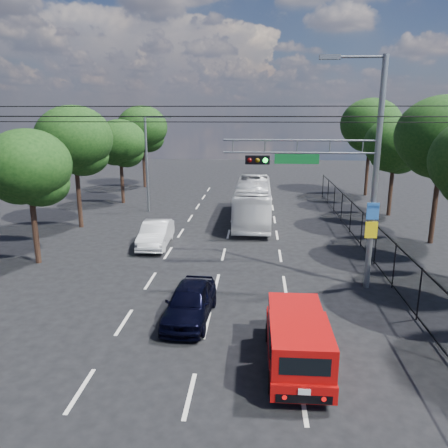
# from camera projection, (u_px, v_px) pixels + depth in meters

# --- Properties ---
(ground) EXTENTS (120.00, 120.00, 0.00)m
(ground) POSITION_uv_depth(u_px,v_px,m) (190.00, 396.00, 11.66)
(ground) COLOR black
(ground) RESTS_ON ground
(lane_markings) EXTENTS (6.12, 38.00, 0.01)m
(lane_markings) POSITION_uv_depth(u_px,v_px,m) (226.00, 243.00, 25.18)
(lane_markings) COLOR beige
(lane_markings) RESTS_ON ground
(signal_mast) EXTENTS (6.43, 0.39, 9.50)m
(signal_mast) POSITION_uv_depth(u_px,v_px,m) (346.00, 166.00, 17.69)
(signal_mast) COLOR slate
(signal_mast) RESTS_ON ground
(streetlight_left) EXTENTS (2.09, 0.22, 7.08)m
(streetlight_left) POSITION_uv_depth(u_px,v_px,m) (149.00, 159.00, 32.39)
(streetlight_left) COLOR slate
(streetlight_left) RESTS_ON ground
(utility_wires) EXTENTS (22.00, 5.04, 0.74)m
(utility_wires) POSITION_uv_depth(u_px,v_px,m) (218.00, 115.00, 18.39)
(utility_wires) COLOR black
(utility_wires) RESTS_ON ground
(fence_right) EXTENTS (0.06, 34.03, 2.00)m
(fence_right) POSITION_uv_depth(u_px,v_px,m) (370.00, 238.00, 22.61)
(fence_right) COLOR black
(fence_right) RESTS_ON ground
(tree_right_c) EXTENTS (5.10, 5.10, 8.29)m
(tree_right_c) POSITION_uv_depth(u_px,v_px,m) (443.00, 143.00, 23.89)
(tree_right_c) COLOR black
(tree_right_c) RESTS_ON ground
(tree_right_d) EXTENTS (4.32, 4.32, 7.02)m
(tree_right_d) POSITION_uv_depth(u_px,v_px,m) (395.00, 148.00, 30.90)
(tree_right_d) COLOR black
(tree_right_d) RESTS_ON ground
(tree_right_e) EXTENTS (5.28, 5.28, 8.58)m
(tree_right_e) POSITION_uv_depth(u_px,v_px,m) (371.00, 129.00, 38.34)
(tree_right_e) COLOR black
(tree_right_e) RESTS_ON ground
(tree_left_b) EXTENTS (4.08, 4.08, 6.63)m
(tree_left_b) POSITION_uv_depth(u_px,v_px,m) (29.00, 172.00, 20.86)
(tree_left_b) COLOR black
(tree_left_b) RESTS_ON ground
(tree_left_c) EXTENTS (4.80, 4.80, 7.80)m
(tree_left_c) POSITION_uv_depth(u_px,v_px,m) (75.00, 144.00, 27.47)
(tree_left_c) COLOR black
(tree_left_c) RESTS_ON ground
(tree_left_d) EXTENTS (4.20, 4.20, 6.83)m
(tree_left_d) POSITION_uv_depth(u_px,v_px,m) (120.00, 146.00, 35.33)
(tree_left_d) COLOR black
(tree_left_d) RESTS_ON ground
(tree_left_e) EXTENTS (4.92, 4.92, 7.99)m
(tree_left_e) POSITION_uv_depth(u_px,v_px,m) (143.00, 131.00, 42.87)
(tree_left_e) COLOR black
(tree_left_e) RESTS_ON ground
(red_pickup) EXTENTS (1.74, 4.63, 1.71)m
(red_pickup) POSITION_uv_depth(u_px,v_px,m) (297.00, 339.00, 12.75)
(red_pickup) COLOR black
(red_pickup) RESTS_ON ground
(navy_hatchback) EXTENTS (1.80, 4.01, 1.34)m
(navy_hatchback) POSITION_uv_depth(u_px,v_px,m) (190.00, 302.00, 15.82)
(navy_hatchback) COLOR black
(navy_hatchback) RESTS_ON ground
(white_bus) EXTENTS (2.43, 10.02, 2.78)m
(white_bus) POSITION_uv_depth(u_px,v_px,m) (253.00, 201.00, 30.10)
(white_bus) COLOR silver
(white_bus) RESTS_ON ground
(white_van) EXTENTS (1.59, 4.24, 1.38)m
(white_van) POSITION_uv_depth(u_px,v_px,m) (156.00, 234.00, 24.60)
(white_van) COLOR silver
(white_van) RESTS_ON ground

